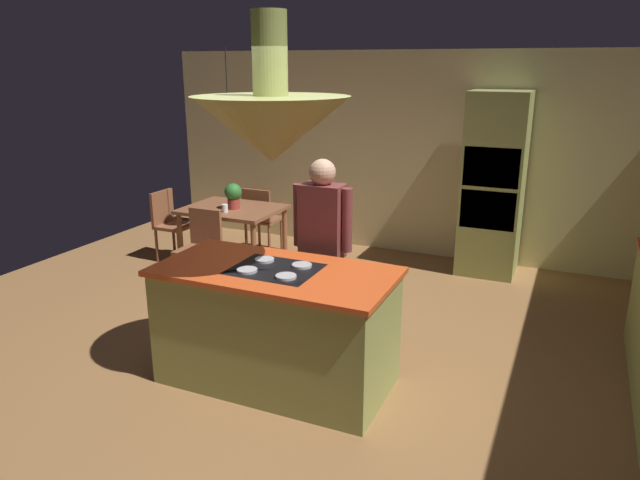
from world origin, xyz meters
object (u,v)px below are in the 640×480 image
at_px(kitchen_island, 276,326).
at_px(chair_by_back_wall, 260,216).
at_px(chair_at_corner, 170,220).
at_px(potted_plant_on_table, 233,195).
at_px(person_at_island, 322,242).
at_px(chair_facing_island, 201,243).
at_px(oven_tower, 493,185).
at_px(dining_table, 233,216).
at_px(cup_on_table, 225,208).

distance_m(kitchen_island, chair_by_back_wall, 3.24).
distance_m(chair_at_corner, potted_plant_on_table, 1.07).
height_order(kitchen_island, potted_plant_on_table, potted_plant_on_table).
bearing_deg(chair_at_corner, potted_plant_on_table, -92.10).
distance_m(person_at_island, chair_facing_island, 1.96).
xyz_separation_m(oven_tower, dining_table, (-2.80, -1.14, -0.39)).
bearing_deg(dining_table, kitchen_island, -51.01).
relative_size(dining_table, potted_plant_on_table, 3.70).
distance_m(dining_table, chair_at_corner, 0.95).
xyz_separation_m(chair_by_back_wall, chair_at_corner, (-0.93, -0.65, 0.00)).
distance_m(kitchen_island, chair_at_corner, 3.37).
height_order(chair_by_back_wall, potted_plant_on_table, potted_plant_on_table).
relative_size(potted_plant_on_table, cup_on_table, 3.33).
bearing_deg(person_at_island, chair_by_back_wall, 131.00).
relative_size(kitchen_island, chair_facing_island, 2.06).
bearing_deg(oven_tower, potted_plant_on_table, -156.84).
bearing_deg(potted_plant_on_table, chair_by_back_wall, 93.62).
height_order(person_at_island, chair_by_back_wall, person_at_island).
height_order(oven_tower, chair_at_corner, oven_tower).
bearing_deg(dining_table, person_at_island, -37.96).
distance_m(chair_facing_island, cup_on_table, 0.53).
bearing_deg(oven_tower, dining_table, -157.79).
bearing_deg(oven_tower, chair_facing_island, -147.31).
height_order(kitchen_island, chair_by_back_wall, kitchen_island).
xyz_separation_m(kitchen_island, potted_plant_on_table, (-1.66, 2.06, 0.46)).
distance_m(chair_at_corner, cup_on_table, 1.04).
xyz_separation_m(chair_at_corner, potted_plant_on_table, (0.98, -0.04, 0.42)).
distance_m(oven_tower, cup_on_table, 3.09).
xyz_separation_m(chair_facing_island, potted_plant_on_table, (0.04, 0.62, 0.42)).
bearing_deg(cup_on_table, chair_facing_island, -95.16).
xyz_separation_m(chair_at_corner, cup_on_table, (0.97, -0.22, 0.30)).
xyz_separation_m(oven_tower, chair_facing_island, (-2.80, -1.80, -0.55)).
bearing_deg(person_at_island, dining_table, 142.04).
bearing_deg(cup_on_table, potted_plant_on_table, 88.66).
bearing_deg(potted_plant_on_table, chair_at_corner, 177.90).
height_order(person_at_island, cup_on_table, person_at_island).
xyz_separation_m(kitchen_island, oven_tower, (1.10, 3.24, 0.58)).
distance_m(dining_table, chair_facing_island, 0.67).
bearing_deg(chair_at_corner, dining_table, -90.00).
height_order(kitchen_island, chair_at_corner, kitchen_island).
relative_size(chair_facing_island, chair_by_back_wall, 1.00).
bearing_deg(person_at_island, oven_tower, 67.75).
height_order(oven_tower, person_at_island, oven_tower).
xyz_separation_m(kitchen_island, cup_on_table, (-1.66, 1.88, 0.34)).
distance_m(oven_tower, chair_facing_island, 3.37).
xyz_separation_m(dining_table, chair_facing_island, (0.00, -0.65, -0.16)).
height_order(dining_table, chair_facing_island, chair_facing_island).
bearing_deg(kitchen_island, potted_plant_on_table, 128.74).
xyz_separation_m(dining_table, cup_on_table, (0.04, -0.22, 0.15)).
xyz_separation_m(person_at_island, chair_by_back_wall, (-1.77, 2.03, -0.44)).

